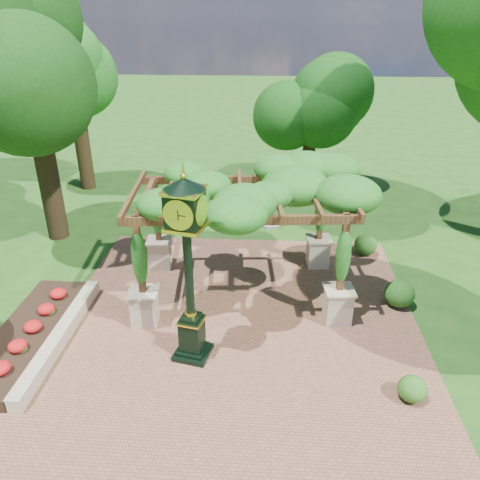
{
  "coord_description": "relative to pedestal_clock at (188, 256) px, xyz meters",
  "views": [
    {
      "loc": [
        0.78,
        -9.11,
        7.84
      ],
      "look_at": [
        0.0,
        2.5,
        2.2
      ],
      "focal_mm": 35.0,
      "sensor_mm": 36.0,
      "label": 1
    }
  ],
  "objects": [
    {
      "name": "ground",
      "position": [
        1.04,
        -0.21,
        -2.87
      ],
      "size": [
        120.0,
        120.0,
        0.0
      ],
      "primitive_type": "plane",
      "color": "#1E4714",
      "rests_on": "ground"
    },
    {
      "name": "brick_plaza",
      "position": [
        1.04,
        0.79,
        -2.85
      ],
      "size": [
        10.0,
        12.0,
        0.04
      ],
      "primitive_type": "cube",
      "color": "brown",
      "rests_on": "ground"
    },
    {
      "name": "border_wall",
      "position": [
        -3.56,
        0.29,
        -2.67
      ],
      "size": [
        0.35,
        5.0,
        0.4
      ],
      "primitive_type": "cube",
      "color": "#C6B793",
      "rests_on": "ground"
    },
    {
      "name": "flower_bed",
      "position": [
        -4.46,
        0.29,
        -2.69
      ],
      "size": [
        1.5,
        5.0,
        0.36
      ],
      "primitive_type": "cube",
      "color": "red",
      "rests_on": "ground"
    },
    {
      "name": "pedestal_clock",
      "position": [
        0.0,
        0.0,
        0.0
      ],
      "size": [
        1.13,
        1.13,
        4.8
      ],
      "rotation": [
        0.0,
        0.0,
        -0.22
      ],
      "color": "black",
      "rests_on": "brick_plaza"
    },
    {
      "name": "pergola",
      "position": [
        0.99,
        3.13,
        0.35
      ],
      "size": [
        6.55,
        4.44,
        3.92
      ],
      "rotation": [
        0.0,
        0.0,
        0.09
      ],
      "color": "#C9B395",
      "rests_on": "brick_plaza"
    },
    {
      "name": "sundial",
      "position": [
        1.91,
        8.17,
        -2.41
      ],
      "size": [
        0.69,
        0.69,
        1.04
      ],
      "rotation": [
        0.0,
        0.0,
        0.24
      ],
      "color": "gray",
      "rests_on": "ground"
    },
    {
      "name": "shrub_front",
      "position": [
        5.12,
        -1.18,
        -2.53
      ],
      "size": [
        0.73,
        0.73,
        0.59
      ],
      "primitive_type": "ellipsoid",
      "rotation": [
        0.0,
        0.0,
        -0.12
      ],
      "color": "#2B5F1B",
      "rests_on": "brick_plaza"
    },
    {
      "name": "shrub_mid",
      "position": [
        5.72,
        2.63,
        -2.43
      ],
      "size": [
        1.16,
        1.16,
        0.79
      ],
      "primitive_type": "ellipsoid",
      "rotation": [
        0.0,
        0.0,
        -0.42
      ],
      "color": "#215517",
      "rests_on": "brick_plaza"
    },
    {
      "name": "shrub_back",
      "position": [
        5.29,
        5.88,
        -2.46
      ],
      "size": [
        1.04,
        1.04,
        0.73
      ],
      "primitive_type": "ellipsoid",
      "rotation": [
        0.0,
        0.0,
        -0.36
      ],
      "color": "#275B1A",
      "rests_on": "brick_plaza"
    },
    {
      "name": "tree_west_near",
      "position": [
        -6.35,
        6.69,
        3.89
      ],
      "size": [
        4.19,
        4.19,
        9.89
      ],
      "color": "#302213",
      "rests_on": "ground"
    },
    {
      "name": "tree_west_far",
      "position": [
        -7.24,
        12.36,
        2.42
      ],
      "size": [
        4.03,
        4.03,
        7.73
      ],
      "color": "#312313",
      "rests_on": "ground"
    },
    {
      "name": "tree_north",
      "position": [
        3.62,
        12.55,
        1.59
      ],
      "size": [
        3.2,
        3.2,
        6.53
      ],
      "color": "#362215",
      "rests_on": "ground"
    }
  ]
}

